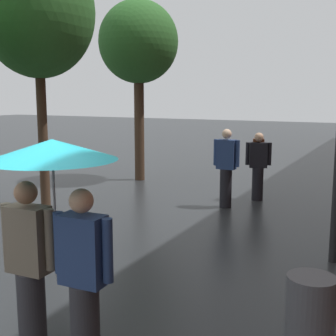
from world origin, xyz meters
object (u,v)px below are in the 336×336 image
(street_tree_1, at_px, (37,12))
(pedestrian_walking_far, at_px, (258,164))
(litter_bin, at_px, (310,322))
(pedestrian_walking_midground, at_px, (226,168))
(couple_under_umbrella, at_px, (54,217))
(street_tree_2, at_px, (138,44))

(street_tree_1, height_order, pedestrian_walking_far, street_tree_1)
(street_tree_1, distance_m, litter_bin, 7.85)
(street_tree_1, bearing_deg, pedestrian_walking_midground, 29.06)
(street_tree_1, height_order, couple_under_umbrella, street_tree_1)
(litter_bin, bearing_deg, couple_under_umbrella, -154.24)
(street_tree_1, height_order, pedestrian_walking_midground, street_tree_1)
(street_tree_2, bearing_deg, pedestrian_walking_far, -13.96)
(street_tree_1, relative_size, pedestrian_walking_far, 3.44)
(litter_bin, bearing_deg, pedestrian_walking_midground, 117.33)
(couple_under_umbrella, bearing_deg, street_tree_2, 116.11)
(litter_bin, relative_size, pedestrian_walking_far, 0.54)
(street_tree_2, bearing_deg, litter_bin, -49.76)
(pedestrian_walking_midground, bearing_deg, street_tree_1, -150.94)
(street_tree_2, xyz_separation_m, pedestrian_walking_far, (3.76, -0.94, -3.00))
(couple_under_umbrella, bearing_deg, pedestrian_walking_far, 91.65)
(pedestrian_walking_midground, distance_m, pedestrian_walking_far, 1.08)
(pedestrian_walking_midground, bearing_deg, litter_bin, -62.67)
(litter_bin, height_order, pedestrian_walking_midground, pedestrian_walking_midground)
(litter_bin, distance_m, pedestrian_walking_far, 6.59)
(street_tree_2, distance_m, pedestrian_walking_far, 4.90)
(street_tree_1, distance_m, pedestrian_walking_midground, 5.07)
(street_tree_1, distance_m, street_tree_2, 3.83)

